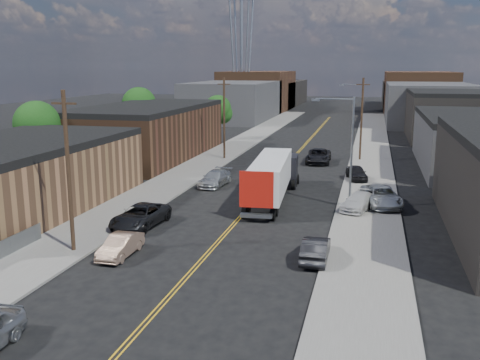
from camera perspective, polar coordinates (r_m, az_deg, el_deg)
The scene contains 30 objects.
ground at distance 79.62m, azimuth 6.96°, elevation 3.77°, with size 260.00×260.00×0.00m, color black.
centerline at distance 64.94m, azimuth 5.32°, elevation 1.94°, with size 0.32×120.00×0.01m, color gold.
sidewalk_left at distance 66.98m, azimuth -2.74°, elevation 2.35°, with size 5.00×140.00×0.15m, color slate.
sidewalk_right at distance 64.23m, azimuth 13.73°, elevation 1.60°, with size 5.00×140.00×0.15m, color slate.
warehouse_tan at distance 46.29m, azimuth -22.84°, elevation 0.45°, with size 12.00×22.00×5.60m.
warehouse_brown at distance 68.51m, azimuth -9.87°, elevation 5.13°, with size 12.00×26.00×6.60m.
industrial_right_c at distance 91.40m, azimuth 21.90°, elevation 6.46°, with size 14.00×22.00×7.60m.
skyline_left_a at distance 117.24m, azimuth -0.66°, elevation 8.46°, with size 16.00×30.00×8.00m, color #323234.
skyline_right_a at distance 113.95m, azimuth 19.38°, elevation 7.69°, with size 16.00×30.00×8.00m, color #323234.
skyline_left_b at distance 141.49m, azimuth 1.93°, elevation 9.48°, with size 16.00×26.00×10.00m, color #4B2F1E.
skyline_right_b at distance 138.77m, azimuth 18.50°, elevation 8.82°, with size 16.00×26.00×10.00m, color #4B2F1E.
skyline_left_c at distance 161.15m, azimuth 3.43°, elevation 9.25°, with size 16.00×40.00×7.00m, color black.
skyline_right_c at distance 158.77m, azimuth 17.93°, elevation 8.65°, with size 16.00×40.00×7.00m, color black.
streetlight_near at distance 43.69m, azimuth 11.33°, elevation 3.90°, with size 3.39×0.25×9.00m.
streetlight_far at distance 78.48m, azimuth 12.62°, elevation 7.37°, with size 3.39×0.25×9.00m.
utility_pole_left_near at distance 33.90m, azimuth -17.83°, elevation 0.91°, with size 1.60×0.26×10.00m.
utility_pole_left_far at distance 65.95m, azimuth -1.70°, elevation 6.65°, with size 1.60×0.26×10.00m.
utility_pole_right at distance 66.53m, azimuth 12.84°, elevation 6.40°, with size 1.60×0.26×10.00m.
tree_left_near at distance 59.02m, azimuth -20.77°, elevation 5.27°, with size 4.85×4.76×7.91m.
tree_left_mid at distance 80.72m, azimuth -10.67°, elevation 7.68°, with size 5.10×5.04×8.37m.
tree_left_far at distance 83.86m, azimuth -2.35°, elevation 7.41°, with size 4.35×4.20×6.97m.
semi_truck at distance 46.11m, azimuth 3.67°, elevation 0.58°, with size 3.37×14.92×3.86m.
car_left_b at distance 33.50m, azimuth -12.63°, elevation -6.85°, with size 1.41×4.04×1.33m, color #8E705D.
car_left_c at distance 39.20m, azimuth -10.59°, elevation -3.79°, with size 2.60×5.65×1.57m, color black.
car_left_d at distance 51.65m, azimuth -2.67°, elevation 0.18°, with size 2.05×5.05×1.47m, color #AFB3B5.
car_right_oncoming at distance 32.30m, azimuth 8.07°, elevation -7.31°, with size 1.50×4.29×1.41m, color black.
car_right_lot_a at distance 45.20m, azimuth 14.86°, elevation -1.67°, with size 2.64×5.71×1.59m, color #B4B8B9.
car_right_lot_b at distance 43.53m, azimuth 12.55°, elevation -2.25°, with size 1.85×4.54×1.32m, color silver.
car_right_lot_c at distance 55.00m, azimuth 12.33°, elevation 0.77°, with size 1.65×4.11×1.40m, color black.
car_ahead_truck at distance 64.53m, azimuth 8.37°, elevation 2.54°, with size 2.74×5.94×1.65m, color black.
Camera 1 is at (9.51, -18.23, 11.35)m, focal length 40.00 mm.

